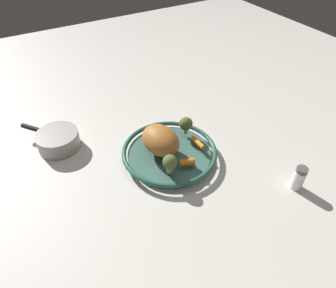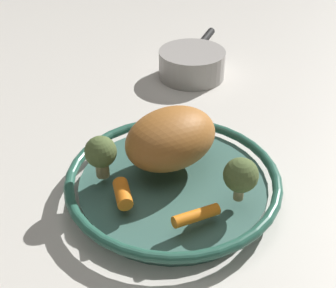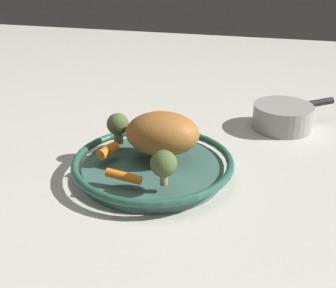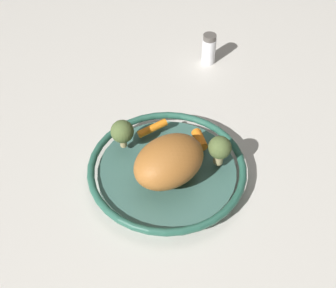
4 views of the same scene
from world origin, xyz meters
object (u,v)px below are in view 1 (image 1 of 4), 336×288
roast_chicken_piece (160,140)px  serving_bowl (169,153)px  saucepan (58,140)px  baby_carrot_near_rim (187,162)px  broccoli_floret_mid (170,163)px  broccoli_floret_small (186,124)px  salt_shaker (299,178)px  baby_carrot_left (198,142)px

roast_chicken_piece → serving_bowl: bearing=64.6°
roast_chicken_piece → saucepan: roast_chicken_piece is taller
baby_carrot_near_rim → broccoli_floret_mid: size_ratio=0.71×
baby_carrot_near_rim → broccoli_floret_small: broccoli_floret_small is taller
broccoli_floret_small → saucepan: (-0.19, -0.38, -0.04)m
broccoli_floret_mid → salt_shaker: (0.20, 0.30, -0.04)m
broccoli_floret_small → broccoli_floret_mid: size_ratio=0.99×
broccoli_floret_small → salt_shaker: bearing=26.8°
roast_chicken_piece → baby_carrot_near_rim: (0.09, 0.04, -0.03)m
baby_carrot_near_rim → baby_carrot_left: 0.10m
serving_bowl → baby_carrot_near_rim: size_ratio=6.86×
salt_shaker → saucepan: 0.75m
serving_bowl → baby_carrot_near_rim: bearing=7.9°
serving_bowl → broccoli_floret_mid: broccoli_floret_mid is taller
salt_shaker → roast_chicken_piece: bearing=-137.0°
roast_chicken_piece → broccoli_floret_mid: (0.10, -0.02, -0.00)m
serving_bowl → broccoli_floret_small: 0.11m
serving_bowl → broccoli_floret_mid: bearing=-29.3°
serving_bowl → salt_shaker: size_ratio=3.88×
roast_chicken_piece → baby_carrot_left: size_ratio=2.21×
broccoli_floret_mid → saucepan: broccoli_floret_mid is taller
saucepan → broccoli_floret_small: bearing=63.8°
roast_chicken_piece → saucepan: (-0.22, -0.27, -0.05)m
roast_chicken_piece → broccoli_floret_mid: 0.10m
baby_carrot_left → broccoli_floret_mid: bearing=-66.5°
broccoli_floret_small → salt_shaker: size_ratio=0.79×
baby_carrot_near_rim → saucepan: (-0.31, -0.30, -0.02)m
broccoli_floret_small → broccoli_floret_mid: bearing=-46.3°
baby_carrot_left → saucepan: (-0.25, -0.38, -0.01)m
baby_carrot_left → baby_carrot_near_rim: bearing=-53.4°
salt_shaker → broccoli_floret_small: bearing=-153.2°
baby_carrot_left → broccoli_floret_mid: size_ratio=1.01×
baby_carrot_left → saucepan: saucepan is taller
baby_carrot_near_rim → serving_bowl: bearing=-172.1°
serving_bowl → salt_shaker: salt_shaker is taller
roast_chicken_piece → baby_carrot_near_rim: 0.11m
baby_carrot_near_rim → roast_chicken_piece: bearing=-159.1°
serving_bowl → broccoli_floret_mid: size_ratio=4.89×
broccoli_floret_mid → salt_shaker: 0.37m
broccoli_floret_small → serving_bowl: bearing=-63.2°
roast_chicken_piece → saucepan: bearing=-129.3°
broccoli_floret_mid → baby_carrot_near_rim: bearing=91.0°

